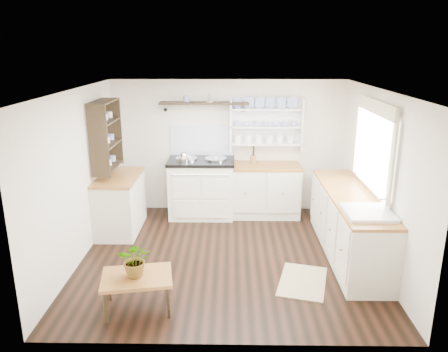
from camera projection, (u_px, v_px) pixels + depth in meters
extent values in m
cube|color=black|center=(227.00, 256.00, 6.13)|extent=(4.00, 3.80, 0.01)
cube|color=beige|center=(228.00, 146.00, 7.62)|extent=(4.00, 0.02, 2.30)
cube|color=beige|center=(378.00, 178.00, 5.77)|extent=(0.02, 3.80, 2.30)
cube|color=beige|center=(78.00, 177.00, 5.83)|extent=(0.02, 3.80, 2.30)
cube|color=white|center=(227.00, 90.00, 5.48)|extent=(4.00, 3.80, 0.01)
cube|color=white|center=(374.00, 150.00, 5.82)|extent=(0.04, 1.40, 1.00)
cube|color=white|center=(372.00, 150.00, 5.82)|extent=(0.02, 1.50, 1.10)
cube|color=beige|center=(375.00, 106.00, 5.65)|extent=(0.04, 1.55, 0.18)
cube|color=white|center=(202.00, 189.00, 7.51)|extent=(1.08, 0.70, 0.95)
cube|color=black|center=(201.00, 161.00, 7.37)|extent=(1.12, 0.74, 0.05)
cylinder|color=silver|center=(186.00, 159.00, 7.36)|extent=(0.37, 0.37, 0.03)
cylinder|color=silver|center=(216.00, 159.00, 7.35)|extent=(0.37, 0.37, 0.03)
cylinder|color=silver|center=(200.00, 175.00, 7.03)|extent=(0.97, 0.02, 0.02)
cube|color=silver|center=(262.00, 191.00, 7.53)|extent=(1.25, 0.60, 0.88)
cube|color=brown|center=(263.00, 166.00, 7.40)|extent=(1.27, 0.63, 0.04)
cube|color=silver|center=(349.00, 225.00, 6.07)|extent=(0.60, 2.40, 0.88)
cube|color=brown|center=(351.00, 195.00, 5.95)|extent=(0.62, 2.43, 0.04)
cube|color=white|center=(367.00, 222.00, 5.25)|extent=(0.55, 0.60, 0.28)
cylinder|color=silver|center=(386.00, 206.00, 5.19)|extent=(0.02, 0.02, 0.22)
cube|color=silver|center=(120.00, 204.00, 6.89)|extent=(0.60, 1.10, 0.88)
cube|color=brown|center=(118.00, 177.00, 6.77)|extent=(0.62, 1.13, 0.04)
cube|color=white|center=(266.00, 124.00, 7.48)|extent=(1.20, 0.03, 0.90)
cube|color=white|center=(266.00, 125.00, 7.39)|extent=(1.20, 0.22, 0.02)
cylinder|color=navy|center=(267.00, 109.00, 7.33)|extent=(0.20, 0.02, 0.20)
cube|color=black|center=(204.00, 103.00, 7.29)|extent=(1.50, 0.24, 0.04)
cone|color=black|center=(166.00, 109.00, 7.39)|extent=(0.06, 0.20, 0.06)
cone|color=black|center=(243.00, 109.00, 7.37)|extent=(0.06, 0.20, 0.06)
cube|color=black|center=(106.00, 135.00, 6.58)|extent=(0.28, 0.80, 1.05)
cylinder|color=olive|center=(253.00, 159.00, 7.46)|extent=(0.11, 0.11, 0.13)
cube|color=brown|center=(137.00, 277.00, 4.79)|extent=(0.84, 0.67, 0.04)
cylinder|color=black|center=(105.00, 308.00, 4.59)|extent=(0.04, 0.04, 0.37)
cylinder|color=black|center=(109.00, 286.00, 5.01)|extent=(0.04, 0.04, 0.37)
cylinder|color=black|center=(168.00, 302.00, 4.69)|extent=(0.04, 0.04, 0.37)
cylinder|color=black|center=(167.00, 281.00, 5.11)|extent=(0.04, 0.04, 0.37)
imported|color=#3F7233|center=(136.00, 259.00, 4.73)|extent=(0.37, 0.32, 0.40)
cube|color=tan|center=(303.00, 281.00, 5.45)|extent=(0.75, 0.96, 0.02)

